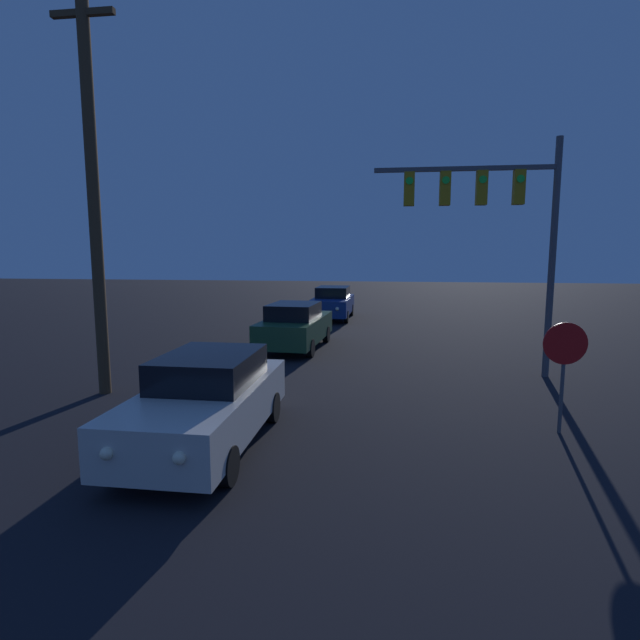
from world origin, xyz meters
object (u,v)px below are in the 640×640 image
(stop_sign, at_px, (564,356))
(utility_pole, at_px, (93,185))
(car_near, at_px, (207,400))
(car_mid, at_px, (295,326))
(traffic_signal_mast, at_px, (496,212))
(car_far, at_px, (333,303))

(stop_sign, xyz_separation_m, utility_pole, (-10.07, 1.35, 3.45))
(car_near, xyz_separation_m, car_mid, (-0.09, 8.99, 0.00))
(traffic_signal_mast, bearing_deg, car_near, -135.03)
(utility_pole, bearing_deg, stop_sign, -7.62)
(car_near, relative_size, stop_sign, 2.19)
(traffic_signal_mast, distance_m, utility_pole, 10.14)
(car_far, distance_m, traffic_signal_mast, 12.91)
(car_mid, xyz_separation_m, utility_pole, (-3.56, -6.17, 4.12))
(car_mid, distance_m, stop_sign, 9.97)
(traffic_signal_mast, distance_m, stop_sign, 5.40)
(car_mid, bearing_deg, stop_sign, -45.43)
(car_mid, bearing_deg, car_near, -85.74)
(car_mid, height_order, car_far, same)
(utility_pole, bearing_deg, traffic_signal_mast, 18.07)
(traffic_signal_mast, xyz_separation_m, stop_sign, (0.45, -4.49, -2.97))
(car_mid, bearing_deg, car_far, 90.47)
(car_near, relative_size, utility_pole, 0.48)
(car_far, distance_m, utility_pole, 15.30)
(stop_sign, bearing_deg, car_near, -167.06)
(stop_sign, bearing_deg, car_mid, 130.91)
(car_far, bearing_deg, stop_sign, 112.14)
(car_mid, relative_size, traffic_signal_mast, 0.74)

